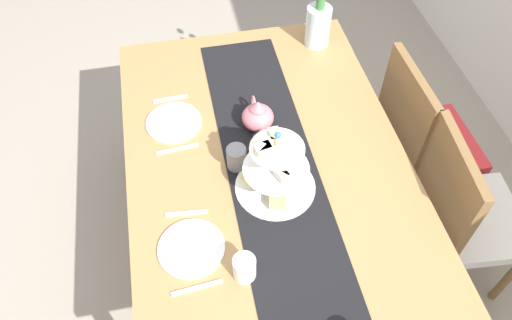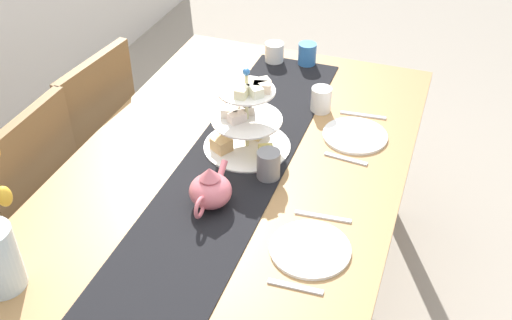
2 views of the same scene
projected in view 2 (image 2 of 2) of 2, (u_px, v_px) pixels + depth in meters
The scene contains 17 objects.
ground_plane at pixel (241, 308), 2.46m from camera, with size 8.00×8.00×0.00m, color gray.
dining_table at pixel (238, 184), 2.07m from camera, with size 1.73×1.09×0.74m.
chair_left at pixel (20, 206), 2.20m from camera, with size 0.42×0.42×0.91m.
chair_right at pixel (84, 142), 2.53m from camera, with size 0.46×0.46×0.91m.
table_runner at pixel (235, 162), 2.02m from camera, with size 1.54×0.34×0.00m, color black.
tiered_cake_stand at pixel (247, 123), 2.03m from camera, with size 0.30×0.30×0.30m.
teapot at pixel (210, 190), 1.82m from camera, with size 0.24×0.13×0.14m.
cream_jug at pixel (274, 53), 2.58m from camera, with size 0.08×0.08×0.09m, color white.
dinner_plate_left at pixel (310, 249), 1.69m from camera, with size 0.23×0.23×0.01m, color white.
fork_left at pixel (295, 287), 1.58m from camera, with size 0.02×0.15×0.01m, color silver.
knife_left at pixel (323, 217), 1.80m from camera, with size 0.01×0.17×0.01m, color silver.
dinner_plate_right at pixel (355, 135), 2.14m from camera, with size 0.23×0.23×0.01m, color white.
fork_right at pixel (346, 159), 2.04m from camera, with size 0.02×0.15×0.01m, color silver.
knife_right at pixel (363, 115), 2.25m from camera, with size 0.01×0.17×0.01m, color silver.
mug_grey at pixel (268, 164), 1.93m from camera, with size 0.08×0.08×0.10m, color slate.
mug_white_text at pixel (321, 99), 2.26m from camera, with size 0.08×0.08×0.10m, color white.
mug_orange at pixel (307, 54), 2.56m from camera, with size 0.08×0.08×0.10m, color #3370B7.
Camera 2 is at (-1.50, -0.60, 1.95)m, focal length 42.48 mm.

